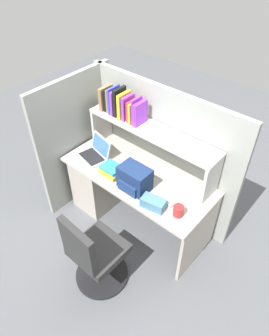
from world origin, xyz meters
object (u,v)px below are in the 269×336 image
Objects in this scene: paper_cup at (125,164)px; office_chair at (95,257)px; snack_canister at (178,211)px; laptop at (96,153)px; computer_mouse at (172,203)px; tissue_box at (153,203)px; backpack at (134,179)px.

office_chair is (0.36, -0.82, -0.38)m from paper_cup.
laptop is at bearing 175.41° from snack_canister.
laptop reaches higher than paper_cup.
computer_mouse is at bearing 149.51° from snack_canister.
tissue_box is (0.57, -0.24, 0.00)m from paper_cup.
computer_mouse is 0.11× the size of office_chair.
backpack reaches higher than snack_canister.
tissue_box reaches higher than computer_mouse.
tissue_box is at bearing -10.15° from laptop.
backpack is 0.31m from tissue_box.
laptop is at bearing -168.89° from computer_mouse.
computer_mouse is 0.86m from office_chair.
snack_canister is at bearing 7.19° from tissue_box.
paper_cup is at bearing -63.08° from office_chair.
computer_mouse is at bearing -110.65° from office_chair.
backpack reaches higher than tissue_box.
backpack is at bearing 179.87° from snack_canister.
computer_mouse is at bearing -8.47° from paper_cup.
laptop is 1.62× the size of tissue_box.
backpack is at bearing -158.30° from computer_mouse.
laptop is 1.03m from computer_mouse.
office_chair is (-0.20, -0.58, -0.39)m from tissue_box.
office_chair is at bearing -46.04° from laptop.
tissue_box is (-0.11, -0.14, 0.03)m from computer_mouse.
snack_canister is (1.14, -0.09, 0.00)m from laptop.
backpack is 1.36× the size of tissue_box.
laptop reaches higher than snack_canister.
laptop is 1.15m from snack_canister.
paper_cup is at bearing 168.06° from snack_canister.
paper_cup is at bearing 11.99° from laptop.
laptop is 3.43× the size of computer_mouse.
backpack is at bearing -79.32° from office_chair.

